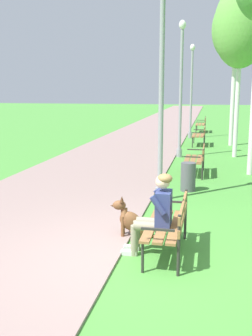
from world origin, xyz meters
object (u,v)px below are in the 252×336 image
at_px(person_seated_on_near_bench, 156,211).
at_px(park_bench_furthest, 202,123).
at_px(lamp_post_far, 191,90).
at_px(birch_tree_fourth, 241,27).
at_px(lamp_post_near, 161,90).
at_px(dog_brown, 133,223).
at_px(park_bench_far, 200,134).
at_px(park_bench_mid, 197,157).
at_px(lamp_post_mid, 181,88).
at_px(litter_bin, 188,177).
at_px(park_bench_near, 170,222).
at_px(birch_tree_fifth, 236,30).

bearing_deg(person_seated_on_near_bench, park_bench_furthest, 89.31).
bearing_deg(lamp_post_far, birch_tree_fourth, -70.81).
height_order(person_seated_on_near_bench, lamp_post_near, lamp_post_near).
distance_m(dog_brown, lamp_post_far, 14.42).
height_order(park_bench_furthest, person_seated_on_near_bench, person_seated_on_near_bench).
height_order(park_bench_far, birch_tree_fourth, birch_tree_fourth).
bearing_deg(dog_brown, park_bench_mid, 81.10).
bearing_deg(park_bench_furthest, lamp_post_mid, -93.69).
relative_size(park_bench_mid, litter_bin, 2.14).
bearing_deg(lamp_post_near, lamp_post_mid, 90.37).
xyz_separation_m(park_bench_far, person_seated_on_near_bench, (-0.29, -12.24, 0.17)).
bearing_deg(birch_tree_fourth, lamp_post_mid, -167.53).
bearing_deg(park_bench_near, park_bench_furthest, 89.98).
bearing_deg(park_bench_furthest, birch_tree_fifth, -75.50).
distance_m(park_bench_mid, person_seated_on_near_bench, 6.00).
bearing_deg(lamp_post_mid, lamp_post_far, 89.34).
distance_m(park_bench_near, birch_tree_fourth, 10.29).
bearing_deg(lamp_post_far, lamp_post_near, -90.15).
xyz_separation_m(park_bench_near, lamp_post_mid, (-0.57, 8.92, 1.96)).
bearing_deg(person_seated_on_near_bench, park_bench_near, 12.42).
height_order(dog_brown, birch_tree_fifth, birch_tree_fifth).
xyz_separation_m(park_bench_mid, lamp_post_mid, (-0.74, 2.99, 1.96)).
distance_m(lamp_post_near, lamp_post_far, 11.88).
distance_m(park_bench_near, birch_tree_fifth, 13.30).
xyz_separation_m(birch_tree_fourth, birch_tree_fifth, (-0.01, 3.13, 0.33)).
distance_m(lamp_post_mid, litter_bin, 5.43).
bearing_deg(lamp_post_mid, person_seated_on_near_bench, -87.69).
xyz_separation_m(park_bench_furthest, birch_tree_fourth, (1.40, -8.52, 4.04)).
bearing_deg(lamp_post_mid, birch_tree_fifth, 61.08).
relative_size(dog_brown, lamp_post_mid, 0.17).
relative_size(lamp_post_near, birch_tree_fourth, 0.79).
height_order(park_bench_mid, lamp_post_near, lamp_post_near).
bearing_deg(dog_brown, park_bench_near, -41.02).
relative_size(park_bench_furthest, lamp_post_near, 0.32).
relative_size(park_bench_far, lamp_post_mid, 0.31).
relative_size(person_seated_on_near_bench, dog_brown, 1.51).
relative_size(person_seated_on_near_bench, litter_bin, 1.79).
xyz_separation_m(person_seated_on_near_bench, birch_tree_fifth, (1.61, 12.53, 4.20)).
height_order(park_bench_mid, lamp_post_mid, lamp_post_mid).
bearing_deg(person_seated_on_near_bench, lamp_post_near, 96.14).
relative_size(birch_tree_fifth, litter_bin, 8.99).
height_order(person_seated_on_near_bench, litter_bin, person_seated_on_near_bench).
bearing_deg(park_bench_far, birch_tree_fourth, -64.89).
relative_size(dog_brown, birch_tree_fifth, 0.13).
bearing_deg(park_bench_near, dog_brown, 138.98).
distance_m(dog_brown, lamp_post_near, 3.23).
bearing_deg(lamp_post_mid, dog_brown, -90.69).
distance_m(person_seated_on_near_bench, lamp_post_far, 14.99).
distance_m(lamp_post_mid, birch_tree_fourth, 2.90).
height_order(park_bench_near, birch_tree_fourth, birch_tree_fourth).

